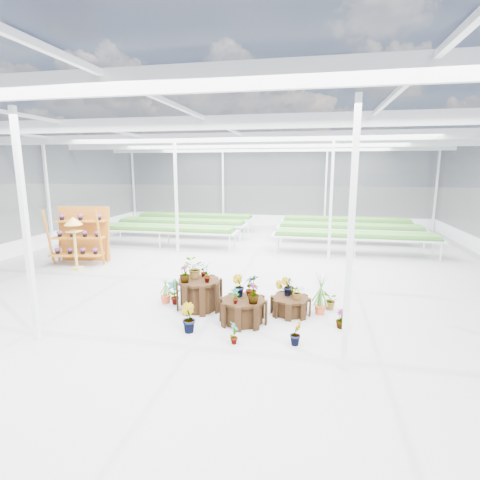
% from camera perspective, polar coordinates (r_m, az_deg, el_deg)
% --- Properties ---
extents(ground_plane, '(24.00, 24.00, 0.00)m').
position_cam_1_polar(ground_plane, '(10.95, -2.02, -7.09)').
color(ground_plane, gray).
rests_on(ground_plane, ground).
extents(greenhouse_shell, '(18.00, 24.00, 4.50)m').
position_cam_1_polar(greenhouse_shell, '(10.47, -2.10, 4.69)').
color(greenhouse_shell, white).
rests_on(greenhouse_shell, ground).
extents(steel_frame, '(18.00, 24.00, 4.50)m').
position_cam_1_polar(steel_frame, '(10.47, -2.10, 4.69)').
color(steel_frame, silver).
rests_on(steel_frame, ground).
extents(nursery_benches, '(16.00, 7.00, 0.84)m').
position_cam_1_polar(nursery_benches, '(17.75, 3.33, 1.33)').
color(nursery_benches, silver).
rests_on(nursery_benches, ground).
extents(plinth_tall, '(1.38, 1.38, 0.73)m').
position_cam_1_polar(plinth_tall, '(9.24, -6.19, -8.24)').
color(plinth_tall, black).
rests_on(plinth_tall, ground).
extents(plinth_mid, '(1.05, 1.05, 0.54)m').
position_cam_1_polar(plinth_mid, '(8.45, 0.50, -10.74)').
color(plinth_mid, black).
rests_on(plinth_mid, ground).
extents(plinth_low, '(0.94, 0.94, 0.41)m').
position_cam_1_polar(plinth_low, '(9.01, 7.70, -9.88)').
color(plinth_low, black).
rests_on(plinth_low, ground).
extents(shelf_rack, '(2.05, 1.32, 2.01)m').
position_cam_1_polar(shelf_rack, '(14.46, -23.29, 0.58)').
color(shelf_rack, '#A85E1A').
rests_on(shelf_rack, ground).
extents(bird_table, '(0.56, 0.56, 1.80)m').
position_cam_1_polar(bird_table, '(13.69, -23.85, -0.46)').
color(bird_table, tan).
rests_on(bird_table, ground).
extents(nursery_plants, '(4.63, 3.10, 1.23)m').
position_cam_1_polar(nursery_plants, '(9.09, 0.12, -7.62)').
color(nursery_plants, '#40772D').
rests_on(nursery_plants, ground).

